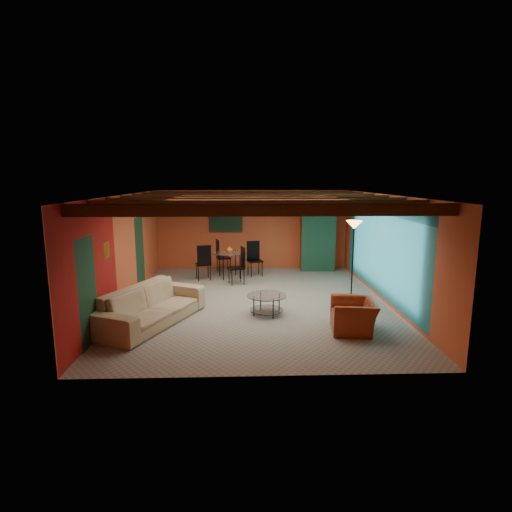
{
  "coord_description": "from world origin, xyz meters",
  "views": [
    {
      "loc": [
        -0.36,
        -10.06,
        3.09
      ],
      "look_at": [
        0.0,
        0.2,
        1.15
      ],
      "focal_mm": 28.88,
      "sensor_mm": 36.0,
      "label": 1
    }
  ],
  "objects_px": {
    "coffee_table": "(267,304)",
    "potted_plant": "(318,206)",
    "armoire": "(317,242)",
    "vase": "(229,239)",
    "sofa": "(152,305)",
    "floor_lamp": "(353,259)",
    "armchair": "(353,316)",
    "dining_table": "(230,260)"
  },
  "relations": [
    {
      "from": "coffee_table",
      "to": "dining_table",
      "type": "bearing_deg",
      "value": 104.79
    },
    {
      "from": "armchair",
      "to": "armoire",
      "type": "distance_m",
      "value": 5.83
    },
    {
      "from": "dining_table",
      "to": "vase",
      "type": "distance_m",
      "value": 0.66
    },
    {
      "from": "sofa",
      "to": "floor_lamp",
      "type": "distance_m",
      "value": 5.25
    },
    {
      "from": "armchair",
      "to": "coffee_table",
      "type": "xyz_separation_m",
      "value": [
        -1.71,
        1.11,
        -0.09
      ]
    },
    {
      "from": "armoire",
      "to": "dining_table",
      "type": "bearing_deg",
      "value": -158.12
    },
    {
      "from": "potted_plant",
      "to": "vase",
      "type": "bearing_deg",
      "value": -160.14
    },
    {
      "from": "floor_lamp",
      "to": "potted_plant",
      "type": "height_order",
      "value": "potted_plant"
    },
    {
      "from": "dining_table",
      "to": "armoire",
      "type": "relative_size",
      "value": 1.12
    },
    {
      "from": "armoire",
      "to": "floor_lamp",
      "type": "distance_m",
      "value": 3.3
    },
    {
      "from": "dining_table",
      "to": "vase",
      "type": "bearing_deg",
      "value": 180.0
    },
    {
      "from": "armchair",
      "to": "coffee_table",
      "type": "relative_size",
      "value": 1.09
    },
    {
      "from": "coffee_table",
      "to": "dining_table",
      "type": "distance_m",
      "value": 3.75
    },
    {
      "from": "vase",
      "to": "sofa",
      "type": "bearing_deg",
      "value": -110.74
    },
    {
      "from": "dining_table",
      "to": "floor_lamp",
      "type": "bearing_deg",
      "value": -34.02
    },
    {
      "from": "sofa",
      "to": "coffee_table",
      "type": "relative_size",
      "value": 3.03
    },
    {
      "from": "sofa",
      "to": "armchair",
      "type": "bearing_deg",
      "value": -73.67
    },
    {
      "from": "armchair",
      "to": "potted_plant",
      "type": "xyz_separation_m",
      "value": [
        0.28,
        5.78,
        1.84
      ]
    },
    {
      "from": "vase",
      "to": "potted_plant",
      "type": "bearing_deg",
      "value": 19.86
    },
    {
      "from": "coffee_table",
      "to": "floor_lamp",
      "type": "distance_m",
      "value": 2.83
    },
    {
      "from": "armoire",
      "to": "potted_plant",
      "type": "bearing_deg",
      "value": 0.0
    },
    {
      "from": "potted_plant",
      "to": "armchair",
      "type": "bearing_deg",
      "value": -92.77
    },
    {
      "from": "coffee_table",
      "to": "armoire",
      "type": "xyz_separation_m",
      "value": [
        1.99,
        4.67,
        0.73
      ]
    },
    {
      "from": "armoire",
      "to": "floor_lamp",
      "type": "relative_size",
      "value": 0.95
    },
    {
      "from": "armchair",
      "to": "armoire",
      "type": "bearing_deg",
      "value": -175.34
    },
    {
      "from": "coffee_table",
      "to": "dining_table",
      "type": "relative_size",
      "value": 0.43
    },
    {
      "from": "coffee_table",
      "to": "potted_plant",
      "type": "bearing_deg",
      "value": 66.89
    },
    {
      "from": "sofa",
      "to": "floor_lamp",
      "type": "xyz_separation_m",
      "value": [
        4.85,
        1.91,
        0.61
      ]
    },
    {
      "from": "armchair",
      "to": "potted_plant",
      "type": "distance_m",
      "value": 6.08
    },
    {
      "from": "vase",
      "to": "coffee_table",
      "type": "bearing_deg",
      "value": -75.21
    },
    {
      "from": "sofa",
      "to": "armchair",
      "type": "relative_size",
      "value": 2.78
    },
    {
      "from": "dining_table",
      "to": "potted_plant",
      "type": "bearing_deg",
      "value": 19.86
    },
    {
      "from": "floor_lamp",
      "to": "potted_plant",
      "type": "xyz_separation_m",
      "value": [
        -0.34,
        3.29,
        1.15
      ]
    },
    {
      "from": "floor_lamp",
      "to": "vase",
      "type": "distance_m",
      "value": 3.98
    },
    {
      "from": "armchair",
      "to": "sofa",
      "type": "bearing_deg",
      "value": -90.54
    },
    {
      "from": "sofa",
      "to": "potted_plant",
      "type": "distance_m",
      "value": 7.1
    },
    {
      "from": "sofa",
      "to": "vase",
      "type": "xyz_separation_m",
      "value": [
        1.56,
        4.13,
        0.82
      ]
    },
    {
      "from": "armchair",
      "to": "armoire",
      "type": "xyz_separation_m",
      "value": [
        0.28,
        5.78,
        0.64
      ]
    },
    {
      "from": "sofa",
      "to": "armchair",
      "type": "height_order",
      "value": "sofa"
    },
    {
      "from": "armoire",
      "to": "vase",
      "type": "height_order",
      "value": "armoire"
    },
    {
      "from": "sofa",
      "to": "dining_table",
      "type": "relative_size",
      "value": 1.29
    },
    {
      "from": "coffee_table",
      "to": "floor_lamp",
      "type": "height_order",
      "value": "floor_lamp"
    }
  ]
}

